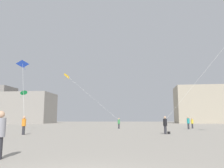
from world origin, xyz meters
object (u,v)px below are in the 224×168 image
Objects in this scene: person_in_yellow at (192,123)px; kite_cobalt_delta at (23,65)px; kite_emerald_diamond at (24,93)px; person_in_orange at (24,124)px; building_centre_hall at (19,108)px; handbag_beside_flyer at (169,133)px; building_right_hall at (213,105)px; person_in_teal at (188,122)px; person_in_black at (165,124)px; person_in_green at (119,123)px; person_in_grey at (0,132)px; kite_amber_delta at (68,77)px.

kite_cobalt_delta is at bearing 19.79° from person_in_yellow.
person_in_orange is at bearing -65.48° from kite_emerald_diamond.
handbag_beside_flyer is (42.75, -60.37, -5.41)m from building_centre_hall.
building_right_hall is (72.00, 2.05, 1.29)m from building_centre_hall.
person_in_yellow is at bearing -57.06° from person_in_teal.
building_centre_hall is at bearing 176.80° from person_in_black.
person_in_teal reaches higher than person_in_green.
person_in_teal is 68.80m from building_centre_hall.
person_in_yellow is 32.54m from person_in_grey.
person_in_yellow reaches higher than person_in_green.
handbag_beside_flyer is (9.03, 14.60, -0.82)m from person_in_grey.
person_in_yellow is 11.62m from person_in_green.
person_in_orange reaches higher than handbag_beside_flyer.
building_centre_hall is 72.04m from building_right_hall.
person_in_teal is 0.14× the size of kite_emerald_diamond.
handbag_beside_flyer is (5.02, -12.90, -0.78)m from person_in_green.
kite_emerald_diamond is 1.37× the size of kite_amber_delta.
person_in_green is 0.17× the size of kite_amber_delta.
person_in_green is 12.79m from kite_amber_delta.
handbag_beside_flyer is at bearing 125.24° from person_in_teal.
person_in_teal is at bearing -115.20° from building_right_hall.
building_centre_hall reaches higher than person_in_orange.
person_in_black is 23.19m from kite_amber_delta.
person_in_black is at bearing 123.98° from person_in_teal.
person_in_grey is at bearing -116.42° from building_right_hall.
kite_amber_delta is (-13.83, 16.80, 8.04)m from person_in_black.
person_in_green is (-11.57, -1.06, -0.01)m from person_in_yellow.
person_in_green is 0.06× the size of building_right_hall.
kite_cobalt_delta is 17.28m from handbag_beside_flyer.
person_in_teal is 23.80m from kite_cobalt_delta.
kite_emerald_diamond is (-14.48, -1.94, 4.54)m from person_in_green.
kite_cobalt_delta is (-15.25, 1.54, 6.47)m from person_in_black.
person_in_orange is at bearing 94.06° from person_in_teal.
person_in_orange is 68.59m from building_centre_hall.
person_in_orange is 13.88m from handbag_beside_flyer.
person_in_green is 10.30m from person_in_teal.
kite_amber_delta is 30.64× the size of handbag_beside_flyer.
kite_emerald_diamond is 70.89m from building_right_hall.
kite_cobalt_delta reaches higher than person_in_teal.
person_in_teal is 25.04m from kite_emerald_diamond.
person_in_black is 0.18× the size of kite_amber_delta.
person_in_grey is (-8.68, -14.50, 0.00)m from person_in_black.
person_in_green is 13.86m from handbag_beside_flyer.
person_in_teal is at bearing 65.33° from handbag_beside_flyer.
building_right_hall is (44.84, 60.98, -0.59)m from kite_cobalt_delta.
kite_emerald_diamond is at bearing -158.26° from person_in_black.
person_in_grey is 1.05× the size of person_in_green.
kite_emerald_diamond is at bearing -133.45° from building_right_hall.
person_in_green is at bearing -4.44° from person_in_yellow.
person_in_teal is 0.19× the size of kite_amber_delta.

